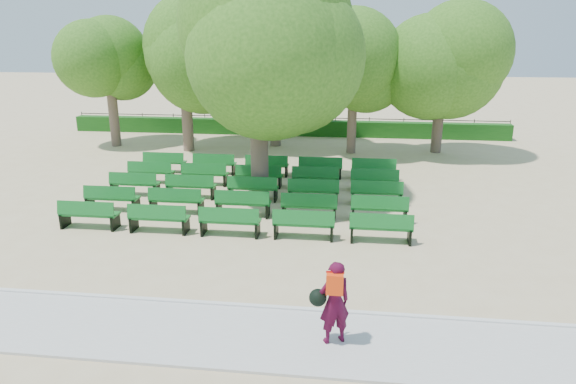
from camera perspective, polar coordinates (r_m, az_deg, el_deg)
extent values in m
plane|color=tan|center=(17.62, -6.29, -2.22)|extent=(120.00, 120.00, 0.00)
cube|color=beige|center=(11.22, -15.17, -14.60)|extent=(30.00, 2.20, 0.06)
cube|color=silver|center=(12.13, -13.14, -11.75)|extent=(30.00, 0.12, 0.10)
cube|color=#174F15|center=(30.88, -0.38, 7.19)|extent=(26.00, 0.70, 0.90)
cube|color=#126A23|center=(18.70, -4.02, 0.47)|extent=(1.86, 0.66, 0.06)
cube|color=#126A23|center=(18.43, -4.16, 1.03)|extent=(1.83, 0.29, 0.43)
cylinder|color=brown|center=(18.60, -3.20, 4.75)|extent=(0.64, 0.64, 3.65)
ellipsoid|color=#3D741F|center=(18.17, -3.38, 15.39)|extent=(5.87, 5.87, 5.28)
imported|color=#400922|center=(10.07, 5.19, -12.13)|extent=(0.73, 0.63, 1.70)
cube|color=#FE3E0D|center=(9.67, 5.22, -10.17)|extent=(0.32, 0.16, 0.40)
sphere|color=black|center=(9.98, 3.33, -11.64)|extent=(0.34, 0.34, 0.34)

